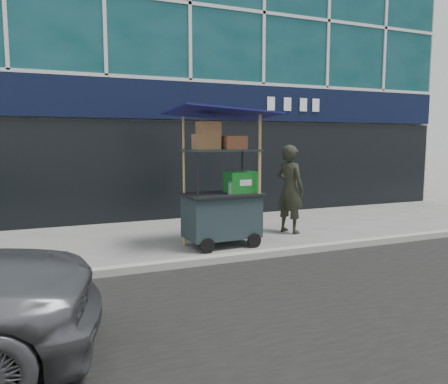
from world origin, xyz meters
name	(u,v)px	position (x,y,z in m)	size (l,w,h in m)	color
ground	(264,254)	(0.00, 0.00, 0.00)	(80.00, 80.00, 0.00)	slate
curb	(269,254)	(0.00, -0.20, 0.06)	(80.00, 0.18, 0.12)	#999891
building	(158,4)	(0.00, 6.95, 6.02)	(16.00, 6.20, 12.00)	gray
vendor_cart	(223,198)	(-0.41, 0.85, 0.89)	(1.94, 1.42, 2.53)	black
vendor_man	(290,189)	(1.34, 1.37, 0.92)	(0.67, 0.44, 1.85)	black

